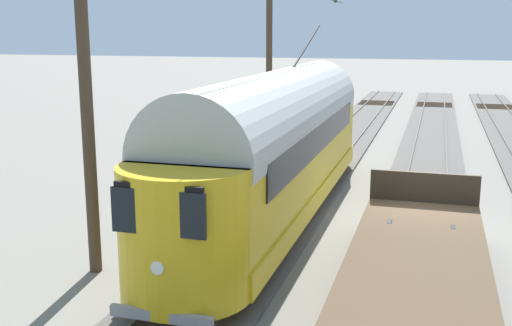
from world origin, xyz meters
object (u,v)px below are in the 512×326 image
Objects in this scene: catenary_pole_mid_near at (90,107)px; catenary_pole_foreground at (271,68)px; vintage_streetcar at (277,142)px; flatcar_adjacent at (410,326)px.

catenary_pole_foreground is at bearing -90.00° from catenary_pole_mid_near.
vintage_streetcar is 8.99m from flatcar_adjacent.
vintage_streetcar is 2.25× the size of catenary_pole_foreground.
vintage_streetcar reaches higher than flatcar_adjacent.
catenary_pole_foreground is at bearing -68.21° from flatcar_adjacent.
catenary_pole_foreground is at bearing -73.91° from vintage_streetcar.
catenary_pole_foreground is 15.10m from catenary_pole_mid_near.
vintage_streetcar is at bearing 106.09° from catenary_pole_foreground.
catenary_pole_foreground is (7.03, -17.59, 2.92)m from flatcar_adjacent.
catenary_pole_mid_near is (0.00, 15.10, 0.00)m from catenary_pole_foreground.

